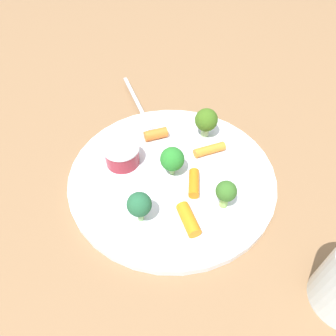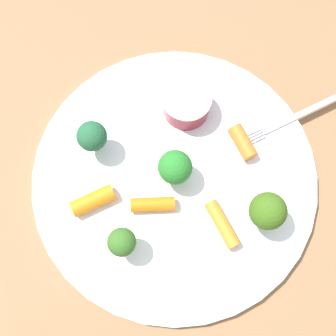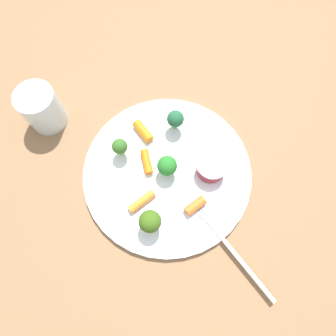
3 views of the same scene
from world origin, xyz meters
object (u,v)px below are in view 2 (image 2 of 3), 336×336
(broccoli_floret_0, at_px, (92,137))
(carrot_stick_3, at_px, (222,224))
(fork, at_px, (313,108))
(carrot_stick_2, at_px, (243,142))
(broccoli_floret_3, at_px, (120,241))
(broccoli_floret_2, at_px, (177,168))
(carrot_stick_0, at_px, (152,204))
(carrot_stick_1, at_px, (93,201))
(sauce_cup, at_px, (186,104))
(broccoli_floret_1, at_px, (268,211))
(plate, at_px, (175,177))

(broccoli_floret_0, height_order, carrot_stick_3, broccoli_floret_0)
(fork, bearing_deg, broccoli_floret_0, -135.00)
(broccoli_floret_0, bearing_deg, carrot_stick_2, 35.09)
(broccoli_floret_3, bearing_deg, broccoli_floret_0, 141.09)
(carrot_stick_2, height_order, fork, carrot_stick_2)
(broccoli_floret_2, relative_size, carrot_stick_2, 1.23)
(carrot_stick_0, distance_m, carrot_stick_1, 0.06)
(broccoli_floret_2, height_order, carrot_stick_3, broccoli_floret_2)
(broccoli_floret_2, bearing_deg, sauce_cup, 115.95)
(sauce_cup, height_order, carrot_stick_1, sauce_cup)
(broccoli_floret_1, distance_m, carrot_stick_2, 0.09)
(broccoli_floret_0, bearing_deg, broccoli_floret_3, -38.91)
(carrot_stick_0, xyz_separation_m, fork, (0.09, 0.20, -0.01))
(fork, bearing_deg, carrot_stick_3, -95.05)
(broccoli_floret_2, xyz_separation_m, carrot_stick_3, (0.07, -0.02, -0.02))
(plate, relative_size, fork, 1.78)
(broccoli_floret_0, height_order, broccoli_floret_1, broccoli_floret_1)
(broccoli_floret_2, distance_m, fork, 0.18)
(carrot_stick_3, bearing_deg, broccoli_floret_0, -178.70)
(broccoli_floret_1, distance_m, broccoli_floret_3, 0.15)
(carrot_stick_1, bearing_deg, fork, 58.33)
(broccoli_floret_2, xyz_separation_m, broccoli_floret_3, (-0.00, -0.09, 0.00))
(broccoli_floret_3, relative_size, carrot_stick_2, 1.18)
(broccoli_floret_1, xyz_separation_m, fork, (-0.01, 0.14, -0.03))
(plate, height_order, carrot_stick_0, carrot_stick_0)
(sauce_cup, bearing_deg, plate, -65.49)
(carrot_stick_3, bearing_deg, broccoli_floret_3, -134.63)
(broccoli_floret_0, height_order, carrot_stick_2, broccoli_floret_0)
(carrot_stick_0, bearing_deg, broccoli_floret_0, 167.63)
(sauce_cup, bearing_deg, carrot_stick_2, -0.90)
(sauce_cup, bearing_deg, broccoli_floret_3, -79.39)
(plate, height_order, broccoli_floret_3, broccoli_floret_3)
(broccoli_floret_0, bearing_deg, fork, 45.00)
(broccoli_floret_3, distance_m, carrot_stick_2, 0.17)
(carrot_stick_1, xyz_separation_m, carrot_stick_2, (0.10, 0.14, -0.00))
(broccoli_floret_2, relative_size, fork, 0.27)
(broccoli_floret_1, height_order, fork, broccoli_floret_1)
(carrot_stick_2, bearing_deg, broccoli_floret_1, -44.62)
(sauce_cup, bearing_deg, broccoli_floret_0, -121.22)
(broccoli_floret_0, distance_m, broccoli_floret_1, 0.19)
(broccoli_floret_1, distance_m, broccoli_floret_2, 0.10)
(broccoli_floret_2, relative_size, carrot_stick_3, 0.92)
(broccoli_floret_1, relative_size, broccoli_floret_2, 1.09)
(broccoli_floret_0, distance_m, carrot_stick_3, 0.16)
(fork, bearing_deg, carrot_stick_2, -118.02)
(carrot_stick_3, bearing_deg, broccoli_floret_1, 45.79)
(plate, bearing_deg, carrot_stick_2, 59.42)
(broccoli_floret_0, relative_size, broccoli_floret_2, 1.03)
(broccoli_floret_1, xyz_separation_m, carrot_stick_1, (-0.16, -0.09, -0.02))
(broccoli_floret_1, relative_size, broccoli_floret_3, 1.13)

